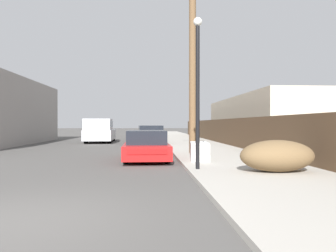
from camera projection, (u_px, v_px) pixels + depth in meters
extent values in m
plane|color=#4F4C49|center=(11.00, 224.00, 4.78)|extent=(220.00, 220.00, 0.00)
cube|color=#ADA89E|center=(185.00, 140.00, 28.57)|extent=(4.20, 63.00, 0.12)
cube|color=white|center=(199.00, 151.00, 12.32)|extent=(0.83, 1.70, 0.63)
cube|color=white|center=(199.00, 143.00, 12.32)|extent=(0.79, 1.64, 0.03)
cube|color=#333335|center=(203.00, 141.00, 12.82)|extent=(0.05, 0.20, 0.02)
cube|color=gray|center=(199.00, 142.00, 12.58)|extent=(0.68, 0.14, 0.01)
cube|color=gray|center=(200.00, 142.00, 12.07)|extent=(0.68, 0.14, 0.01)
cube|color=red|center=(146.00, 149.00, 13.55)|extent=(1.86, 4.57, 0.53)
cube|color=black|center=(146.00, 137.00, 13.14)|extent=(1.57, 2.21, 0.53)
cube|color=#B21414|center=(147.00, 152.00, 11.27)|extent=(1.39, 0.05, 0.18)
cylinder|color=black|center=(129.00, 149.00, 14.89)|extent=(0.21, 0.67, 0.67)
cylinder|color=black|center=(163.00, 149.00, 15.02)|extent=(0.21, 0.67, 0.67)
cylinder|color=black|center=(126.00, 155.00, 12.08)|extent=(0.21, 0.67, 0.67)
cylinder|color=black|center=(167.00, 154.00, 12.21)|extent=(0.21, 0.67, 0.67)
cube|color=#5B1E19|center=(150.00, 138.00, 23.47)|extent=(2.13, 4.26, 0.68)
cube|color=black|center=(150.00, 129.00, 23.30)|extent=(1.76, 2.42, 0.53)
cube|color=#B21414|center=(152.00, 137.00, 21.38)|extent=(1.47, 0.12, 0.24)
cylinder|color=black|center=(138.00, 139.00, 24.65)|extent=(0.24, 0.65, 0.64)
cylinder|color=black|center=(160.00, 139.00, 24.85)|extent=(0.24, 0.65, 0.64)
cylinder|color=black|center=(139.00, 141.00, 22.09)|extent=(0.24, 0.65, 0.64)
cylinder|color=black|center=(164.00, 141.00, 22.29)|extent=(0.24, 0.65, 0.64)
cube|color=black|center=(151.00, 134.00, 31.58)|extent=(2.19, 4.41, 0.66)
cube|color=black|center=(151.00, 128.00, 31.40)|extent=(1.77, 2.51, 0.52)
cube|color=#B21414|center=(150.00, 134.00, 29.43)|extent=(1.42, 0.15, 0.23)
cylinder|color=black|center=(144.00, 135.00, 32.92)|extent=(0.25, 0.63, 0.62)
cylinder|color=black|center=(160.00, 135.00, 32.88)|extent=(0.25, 0.63, 0.62)
cylinder|color=black|center=(142.00, 136.00, 30.27)|extent=(0.25, 0.63, 0.62)
cylinder|color=black|center=(159.00, 136.00, 30.24)|extent=(0.25, 0.63, 0.62)
cube|color=silver|center=(101.00, 134.00, 26.42)|extent=(2.27, 5.75, 0.81)
cube|color=silver|center=(98.00, 124.00, 24.86)|extent=(2.05, 2.62, 0.84)
cube|color=black|center=(98.00, 124.00, 24.86)|extent=(2.09, 2.57, 0.46)
cylinder|color=black|center=(110.00, 138.00, 24.75)|extent=(0.29, 0.86, 0.85)
cylinder|color=black|center=(86.00, 138.00, 24.58)|extent=(0.29, 0.86, 0.85)
cylinder|color=black|center=(113.00, 136.00, 28.26)|extent=(0.29, 0.86, 0.85)
cylinder|color=black|center=(92.00, 136.00, 28.09)|extent=(0.29, 0.86, 0.85)
cylinder|color=brown|center=(193.00, 65.00, 15.16)|extent=(0.32, 0.32, 8.15)
cylinder|color=black|center=(198.00, 98.00, 9.80)|extent=(0.12, 0.12, 4.28)
sphere|color=white|center=(198.00, 22.00, 9.78)|extent=(0.26, 0.26, 0.26)
ellipsoid|color=brown|center=(277.00, 156.00, 9.21)|extent=(2.11, 1.27, 0.90)
cube|color=brown|center=(223.00, 131.00, 22.66)|extent=(0.08, 38.80, 1.68)
cube|color=beige|center=(264.00, 119.00, 29.06)|extent=(6.00, 18.29, 3.81)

